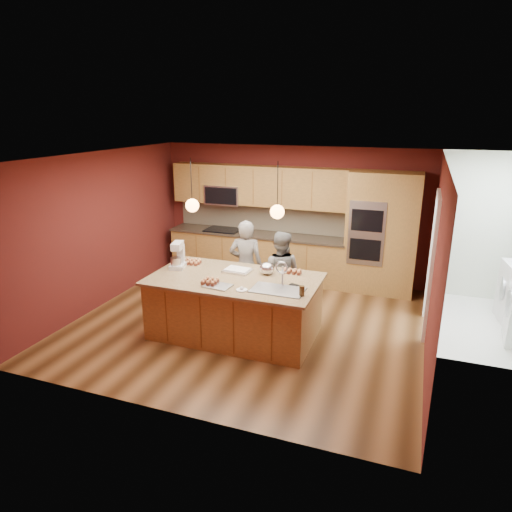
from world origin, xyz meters
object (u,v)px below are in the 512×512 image
at_px(stand_mixer, 178,257).
at_px(mixing_bowl, 267,268).
at_px(person_left, 246,266).
at_px(island, 236,306).
at_px(person_right, 280,274).

xyz_separation_m(stand_mixer, mixing_bowl, (1.44, 0.20, -0.09)).
height_order(person_left, mixing_bowl, person_left).
distance_m(island, person_right, 1.08).
bearing_deg(person_right, person_left, -2.32).
distance_m(island, mixing_bowl, 0.75).
distance_m(person_right, mixing_bowl, 0.71).
xyz_separation_m(person_left, stand_mixer, (-0.84, -0.84, 0.32)).
bearing_deg(person_right, mixing_bowl, 86.30).
relative_size(person_left, person_right, 1.09).
bearing_deg(stand_mixer, mixing_bowl, -6.35).
xyz_separation_m(island, person_right, (0.41, 0.97, 0.25)).
bearing_deg(mixing_bowl, stand_mixer, -172.00).
height_order(island, mixing_bowl, island).
distance_m(person_left, person_right, 0.62).
bearing_deg(island, person_right, 67.01).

